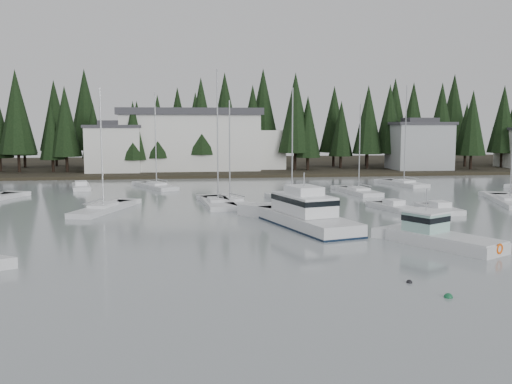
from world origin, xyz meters
TOP-DOWN VIEW (x-y plane):
  - ground at (0.00, 0.00)m, footprint 260.00×260.00m
  - far_shore_land at (0.00, 97.00)m, footprint 240.00×54.00m
  - conifer_treeline at (0.00, 86.00)m, footprint 200.00×22.00m
  - house_west at (-18.00, 79.00)m, footprint 9.54×7.42m
  - house_east_a at (36.00, 78.00)m, footprint 10.60×8.48m
  - harbor_inn at (-2.96, 82.34)m, footprint 29.50×11.50m
  - cabin_cruiser_center at (3.94, 25.86)m, footprint 7.05×12.86m
  - lobster_boat_teal at (11.80, 17.25)m, footprint 6.59×8.60m
  - sailboat_2 at (29.12, 37.14)m, footprint 5.87×11.23m
  - sailboat_3 at (-14.21, 36.80)m, footprint 5.72×10.39m
  - sailboat_4 at (-9.94, 57.22)m, footprint 6.23×9.23m
  - sailboat_6 at (5.27, 39.11)m, footprint 3.29×10.18m
  - sailboat_7 at (-2.65, 39.56)m, footprint 3.60×9.51m
  - sailboat_8 at (15.42, 47.87)m, footprint 3.85×8.62m
  - sailboat_9 at (24.69, 56.35)m, footprint 4.67×8.56m
  - sailboat_12 at (-1.37, 39.70)m, footprint 5.70×8.67m
  - runabout_1 at (14.82, 34.22)m, footprint 3.73×6.11m
  - runabout_3 at (-19.94, 57.56)m, footprint 3.56×7.08m
  - runabout_4 at (18.88, 32.39)m, footprint 2.70×5.99m
  - mooring_buoy_green at (6.82, 5.55)m, footprint 0.45×0.45m
  - mooring_buoy_dark at (5.92, 8.34)m, footprint 0.34×0.34m

SIDE VIEW (x-z plane):
  - ground at x=0.00m, z-range 0.00..0.00m
  - far_shore_land at x=0.00m, z-range -0.50..0.50m
  - conifer_treeline at x=0.00m, z-range -10.00..10.00m
  - mooring_buoy_green at x=6.82m, z-range -0.22..0.22m
  - mooring_buoy_dark at x=5.92m, z-range -0.17..0.17m
  - sailboat_6 at x=5.27m, z-range -6.44..6.56m
  - sailboat_8 at x=15.42m, z-range -5.75..5.88m
  - sailboat_12 at x=-1.37m, z-range -5.75..5.88m
  - sailboat_2 at x=29.12m, z-range -6.93..7.06m
  - sailboat_3 at x=-14.21m, z-range -6.30..6.43m
  - sailboat_4 at x=-9.94m, z-range -6.61..6.76m
  - sailboat_7 at x=-2.65m, z-range -7.33..7.49m
  - sailboat_9 at x=24.69m, z-range -7.18..7.36m
  - runabout_4 at x=18.88m, z-range -0.58..0.84m
  - runabout_1 at x=14.82m, z-range -0.58..0.84m
  - runabout_3 at x=-19.94m, z-range -0.58..0.84m
  - lobster_boat_teal at x=11.80m, z-range -1.75..2.84m
  - cabin_cruiser_center at x=3.94m, z-range -1.85..3.43m
  - house_west at x=-18.00m, z-range 0.28..9.03m
  - house_east_a at x=36.00m, z-range 0.28..9.53m
  - harbor_inn at x=-2.96m, z-range 0.33..11.23m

